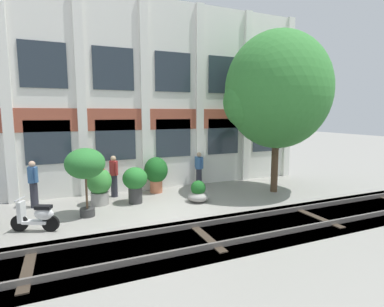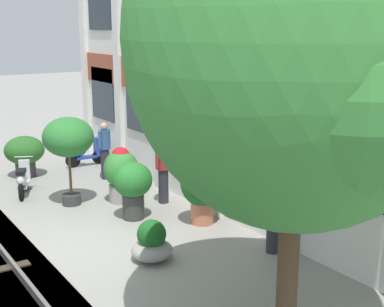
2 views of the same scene
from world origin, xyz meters
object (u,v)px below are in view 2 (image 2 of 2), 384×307
object	(u,v)px
scooter_near_curb	(23,180)
potted_plant_glazed_jar	(202,186)
potted_plant_fluted_column	(133,185)
resident_by_doorway	(163,169)
potted_plant_tall_urn	(68,139)
scooter_second_parked	(84,153)
resident_watching_tracks	(274,212)
broadleaf_tree	(298,48)
potted_plant_ribbed_drum	(25,152)
resident_near_plants	(105,149)
potted_plant_stone_basin	(121,172)
potted_plant_wide_bowl	(152,244)

from	to	relation	value
scooter_near_curb	potted_plant_glazed_jar	bearing A→B (deg)	-122.95
potted_plant_fluted_column	resident_by_doorway	size ratio (longest dim) A/B	0.81
potted_plant_tall_urn	scooter_second_parked	bearing A→B (deg)	152.45
potted_plant_tall_urn	resident_watching_tracks	bearing A→B (deg)	24.14
potted_plant_fluted_column	scooter_near_curb	distance (m)	3.60
resident_by_doorway	broadleaf_tree	bearing A→B (deg)	146.92
resident_watching_tracks	potted_plant_tall_urn	bearing A→B (deg)	4.59
potted_plant_glazed_jar	resident_watching_tracks	size ratio (longest dim) A/B	0.95
potted_plant_glazed_jar	resident_by_doorway	size ratio (longest dim) A/B	0.91
potted_plant_ribbed_drum	resident_near_plants	world-z (taller)	resident_near_plants
potted_plant_fluted_column	resident_watching_tracks	bearing A→B (deg)	23.44
potted_plant_tall_urn	potted_plant_stone_basin	world-z (taller)	potted_plant_tall_urn
scooter_second_parked	potted_plant_glazed_jar	bearing A→B (deg)	-85.81
potted_plant_fluted_column	scooter_second_parked	xyz separation A→B (m)	(-5.19, 0.94, -0.39)
potted_plant_ribbed_drum	potted_plant_tall_urn	size ratio (longest dim) A/B	0.55
potted_plant_wide_bowl	resident_watching_tracks	world-z (taller)	resident_watching_tracks
resident_by_doorway	potted_plant_wide_bowl	bearing A→B (deg)	128.53
potted_plant_ribbed_drum	scooter_second_parked	distance (m)	1.98
broadleaf_tree	scooter_near_curb	size ratio (longest dim) A/B	5.19
scooter_second_parked	potted_plant_fluted_column	bearing A→B (deg)	-98.12
potted_plant_fluted_column	potted_plant_ribbed_drum	bearing A→B (deg)	-168.58
potted_plant_fluted_column	resident_near_plants	world-z (taller)	resident_near_plants
potted_plant_glazed_jar	scooter_near_curb	world-z (taller)	potted_plant_glazed_jar
scooter_second_parked	resident_near_plants	xyz separation A→B (m)	(1.74, -0.06, 0.47)
broadleaf_tree	scooter_second_parked	bearing A→B (deg)	171.59
potted_plant_tall_urn	resident_near_plants	size ratio (longest dim) A/B	1.33
potted_plant_stone_basin	resident_near_plants	world-z (taller)	resident_near_plants
potted_plant_fluted_column	scooter_second_parked	distance (m)	5.29
resident_watching_tracks	potted_plant_glazed_jar	bearing A→B (deg)	-12.74
broadleaf_tree	resident_near_plants	xyz separation A→B (m)	(-9.32, 1.58, -3.28)
resident_watching_tracks	potted_plant_wide_bowl	bearing A→B (deg)	45.35
scooter_second_parked	resident_near_plants	bearing A→B (deg)	-89.71
potted_plant_stone_basin	resident_by_doorway	world-z (taller)	resident_by_doorway
potted_plant_wide_bowl	scooter_near_curb	world-z (taller)	scooter_near_curb
potted_plant_stone_basin	resident_by_doorway	distance (m)	1.09
potted_plant_tall_urn	potted_plant_glazed_jar	world-z (taller)	potted_plant_tall_urn
resident_by_doorway	scooter_second_parked	bearing A→B (deg)	-13.81
resident_by_doorway	potted_plant_ribbed_drum	bearing A→B (deg)	9.51
potted_plant_fluted_column	scooter_second_parked	bearing A→B (deg)	169.77
scooter_near_curb	resident_near_plants	world-z (taller)	resident_near_plants
scooter_second_parked	potted_plant_ribbed_drum	bearing A→B (deg)	-173.12
potted_plant_tall_urn	resident_near_plants	xyz separation A→B (m)	(-1.67, 1.73, -0.79)
potted_plant_tall_urn	potted_plant_stone_basin	xyz separation A→B (m)	(0.52, 1.16, -0.89)
potted_plant_tall_urn	potted_plant_glazed_jar	xyz separation A→B (m)	(2.94, 2.01, -0.80)
resident_near_plants	scooter_near_curb	bearing A→B (deg)	67.75
potted_plant_glazed_jar	scooter_near_curb	distance (m)	5.19
potted_plant_ribbed_drum	scooter_second_parked	bearing A→B (deg)	94.77
potted_plant_ribbed_drum	resident_watching_tracks	bearing A→B (deg)	16.35
potted_plant_ribbed_drum	resident_watching_tracks	distance (m)	8.66
potted_plant_glazed_jar	resident_by_doorway	world-z (taller)	resident_by_doorway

